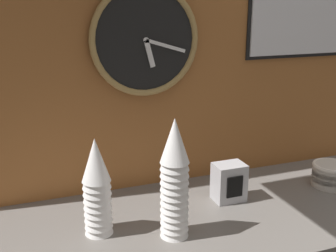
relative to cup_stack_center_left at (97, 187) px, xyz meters
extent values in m
cube|color=slate|center=(0.28, 0.00, -0.15)|extent=(1.60, 0.56, 0.04)
cube|color=#A3602D|center=(0.28, 0.26, 0.39)|extent=(1.60, 0.03, 1.05)
cone|color=white|center=(0.00, 0.00, -0.08)|extent=(0.08, 0.08, 0.12)
cone|color=white|center=(0.00, 0.00, -0.06)|extent=(0.08, 0.08, 0.12)
cone|color=white|center=(0.00, 0.00, -0.04)|extent=(0.08, 0.08, 0.12)
cone|color=white|center=(0.00, 0.00, -0.02)|extent=(0.08, 0.08, 0.12)
cone|color=white|center=(0.00, 0.00, 0.00)|extent=(0.08, 0.08, 0.12)
cone|color=white|center=(0.00, 0.00, 0.02)|extent=(0.08, 0.08, 0.12)
cone|color=white|center=(0.00, 0.00, 0.04)|extent=(0.08, 0.08, 0.12)
cone|color=white|center=(0.00, 0.00, 0.06)|extent=(0.08, 0.08, 0.12)
cone|color=white|center=(0.00, 0.00, 0.08)|extent=(0.08, 0.08, 0.12)
cone|color=white|center=(0.19, -0.09, -0.08)|extent=(0.08, 0.08, 0.12)
cone|color=white|center=(0.19, -0.09, -0.06)|extent=(0.08, 0.08, 0.12)
cone|color=white|center=(0.19, -0.09, -0.04)|extent=(0.08, 0.08, 0.12)
cone|color=white|center=(0.19, -0.09, -0.02)|extent=(0.08, 0.08, 0.12)
cone|color=white|center=(0.19, -0.09, 0.00)|extent=(0.08, 0.08, 0.12)
cone|color=white|center=(0.19, -0.09, 0.02)|extent=(0.08, 0.08, 0.12)
cone|color=white|center=(0.19, -0.09, 0.04)|extent=(0.08, 0.08, 0.12)
cone|color=white|center=(0.19, -0.09, 0.06)|extent=(0.08, 0.08, 0.12)
cone|color=white|center=(0.19, -0.09, 0.08)|extent=(0.08, 0.08, 0.12)
cone|color=white|center=(0.19, -0.09, 0.09)|extent=(0.08, 0.08, 0.12)
cone|color=white|center=(0.19, -0.09, 0.11)|extent=(0.08, 0.08, 0.12)
cone|color=white|center=(0.19, -0.09, 0.13)|extent=(0.08, 0.08, 0.12)
cylinder|color=beige|center=(0.79, 0.02, -0.12)|extent=(0.12, 0.12, 0.04)
cylinder|color=beige|center=(0.79, 0.02, -0.10)|extent=(0.12, 0.12, 0.04)
cylinder|color=beige|center=(0.79, 0.02, -0.08)|extent=(0.12, 0.12, 0.04)
torus|color=white|center=(0.79, 0.02, -0.06)|extent=(0.13, 0.13, 0.01)
cylinder|color=black|center=(0.21, 0.24, 0.35)|extent=(0.34, 0.02, 0.34)
torus|color=#AD894C|center=(0.21, 0.23, 0.35)|extent=(0.35, 0.02, 0.35)
cube|color=white|center=(0.22, 0.22, 0.31)|extent=(0.04, 0.01, 0.09)
cube|color=white|center=(0.28, 0.22, 0.33)|extent=(0.13, 0.01, 0.05)
cylinder|color=white|center=(0.21, 0.22, 0.35)|extent=(0.02, 0.01, 0.02)
cube|color=#B7B7BC|center=(0.42, 0.05, -0.08)|extent=(0.10, 0.07, 0.12)
cube|color=black|center=(0.42, 0.01, -0.08)|extent=(0.05, 0.00, 0.07)
camera|label=1|loc=(-0.18, -1.01, 0.47)|focal=45.00mm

